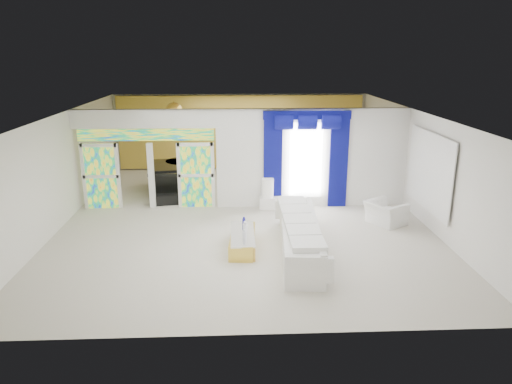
{
  "coord_description": "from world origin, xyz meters",
  "views": [
    {
      "loc": [
        -0.24,
        -13.02,
        4.62
      ],
      "look_at": [
        0.3,
        -1.2,
        1.1
      ],
      "focal_mm": 33.29,
      "sensor_mm": 36.0,
      "label": 1
    }
  ],
  "objects_px": {
    "grand_piano": "(171,177)",
    "white_sofa": "(300,238)",
    "coffee_table": "(243,241)",
    "armchair": "(386,213)",
    "console_table": "(277,203)"
  },
  "relations": [
    {
      "from": "armchair",
      "to": "grand_piano",
      "type": "relative_size",
      "value": 0.54
    },
    {
      "from": "coffee_table",
      "to": "grand_piano",
      "type": "bearing_deg",
      "value": 114.44
    },
    {
      "from": "console_table",
      "to": "grand_piano",
      "type": "distance_m",
      "value": 4.1
    },
    {
      "from": "coffee_table",
      "to": "grand_piano",
      "type": "relative_size",
      "value": 0.94
    },
    {
      "from": "coffee_table",
      "to": "grand_piano",
      "type": "height_order",
      "value": "grand_piano"
    },
    {
      "from": "grand_piano",
      "to": "white_sofa",
      "type": "bearing_deg",
      "value": -65.05
    },
    {
      "from": "white_sofa",
      "to": "armchair",
      "type": "xyz_separation_m",
      "value": [
        2.64,
        1.83,
        -0.06
      ]
    },
    {
      "from": "armchair",
      "to": "white_sofa",
      "type": "bearing_deg",
      "value": 93.65
    },
    {
      "from": "console_table",
      "to": "armchair",
      "type": "xyz_separation_m",
      "value": [
        2.88,
        -1.49,
        0.13
      ]
    },
    {
      "from": "coffee_table",
      "to": "armchair",
      "type": "bearing_deg",
      "value": 21.0
    },
    {
      "from": "armchair",
      "to": "grand_piano",
      "type": "bearing_deg",
      "value": 28.98
    },
    {
      "from": "coffee_table",
      "to": "console_table",
      "type": "distance_m",
      "value": 3.22
    },
    {
      "from": "white_sofa",
      "to": "console_table",
      "type": "height_order",
      "value": "white_sofa"
    },
    {
      "from": "coffee_table",
      "to": "console_table",
      "type": "xyz_separation_m",
      "value": [
        1.12,
        3.02,
        -0.01
      ]
    },
    {
      "from": "white_sofa",
      "to": "armchair",
      "type": "distance_m",
      "value": 3.22
    }
  ]
}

